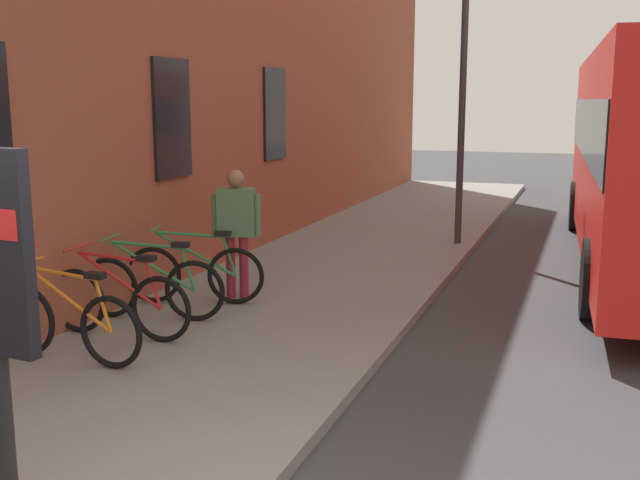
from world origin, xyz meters
name	(u,v)px	position (x,y,z in m)	size (l,w,h in m)	color
ground	(508,312)	(6.00, -1.00, 0.00)	(60.00, 60.00, 0.00)	#38383A
sidewalk_pavement	(349,261)	(8.00, 1.75, 0.06)	(24.00, 3.50, 0.12)	gray
bicycle_beside_lamp	(68,323)	(2.33, 2.83, 0.51)	(0.48, 1.77, 0.97)	black
bicycle_mid_rack	(119,302)	(3.15, 2.82, 0.51)	(0.48, 1.77, 0.97)	black
bicycle_leaning_wall	(152,287)	(3.86, 2.85, 0.51)	(0.53, 1.75, 0.97)	black
bicycle_nearest_sign	(195,273)	(4.65, 2.72, 0.51)	(0.64, 1.72, 0.97)	black
pedestrian_by_facade	(236,221)	(5.08, 2.35, 1.13)	(0.38, 0.60, 1.66)	maroon
street_lamp	(463,69)	(9.84, 0.30, 3.17)	(0.28, 0.28, 5.15)	#333338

